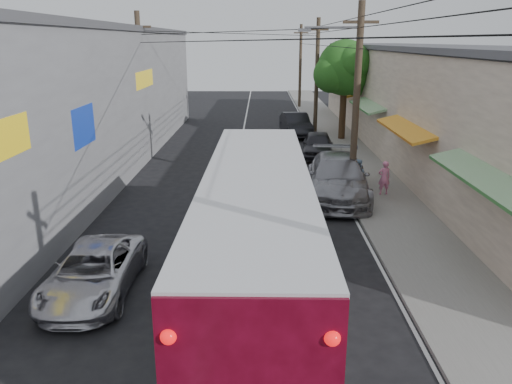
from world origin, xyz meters
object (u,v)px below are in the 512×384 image
Objects in this scene: jeepney at (94,272)px; pedestrian_far at (357,177)px; parked_car_mid at (318,145)px; coach_bus at (257,236)px; pedestrian_near at (384,178)px; parked_car_far at (296,124)px; parked_suv at (338,178)px.

pedestrian_far reaches higher than jeepney.
parked_car_mid is 2.66× the size of pedestrian_far.
coach_bus is 2.71× the size of jeepney.
pedestrian_far is at bearing 65.09° from coach_bus.
pedestrian_near is at bearing -160.26° from pedestrian_far.
jeepney is 24.28m from parked_car_far.
parked_car_mid is 7.98m from pedestrian_near.
parked_suv reaches higher than pedestrian_far.
parked_suv reaches higher than pedestrian_near.
pedestrian_far reaches higher than parked_car_far.
pedestrian_near is at bearing 9.20° from parked_suv.
pedestrian_near reaches higher than parked_car_mid.
parked_car_mid is (3.40, 16.75, -1.09)m from coach_bus.
jeepney is 1.06× the size of parked_car_mid.
coach_bus is at bearing -4.86° from jeepney.
pedestrian_near is (2.01, 0.14, -0.04)m from parked_suv.
parked_suv is 0.80m from pedestrian_far.
jeepney is 18.14m from parked_car_mid.
parked_suv is at bearing 47.54° from jeepney.
parked_car_mid is at bearing -90.29° from parked_car_far.
pedestrian_far is at bearing -0.29° from pedestrian_near.
parked_car_mid is 6.91m from parked_car_far.
jeepney is at bearing -113.56° from parked_car_far.
parked_car_mid is at bearing 64.44° from jeepney.
pedestrian_near is at bearing 41.39° from jeepney.
coach_bus is 8.24× the size of pedestrian_near.
pedestrian_near is at bearing -69.32° from parked_car_mid.
parked_car_far is (6.95, 23.27, 0.17)m from jeepney.
coach_bus is at bearing -105.62° from parked_suv.
parked_car_far is (-0.80, 14.72, -0.11)m from parked_suv.
parked_suv is at bearing -4.32° from pedestrian_near.
parked_car_far is at bearing 73.09° from jeepney.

